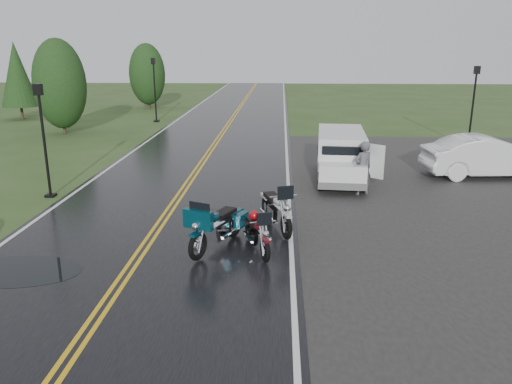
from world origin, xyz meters
The scene contains 15 objects.
ground centered at (0.00, 0.00, 0.00)m, with size 120.00×120.00×0.00m, color #2D471E.
road centered at (0.00, 10.00, 0.02)m, with size 8.00×100.00×0.04m, color black.
parking_pad centered at (11.00, 5.00, 0.01)m, with size 14.00×24.00×0.03m, color black.
motorcycle_red centered at (3.16, -0.75, 0.60)m, with size 0.74×2.03×1.20m, color #540911, non-canonical shape.
motorcycle_teal centered at (1.53, -0.72, 0.72)m, with size 0.89×2.44×1.44m, color #052F3C, non-canonical shape.
motorcycle_silver centered at (3.67, 0.75, 0.72)m, with size 0.88×2.42×1.43m, color #B1B6B9, non-canonical shape.
van_white centered at (4.96, 5.73, 0.96)m, with size 1.83×4.87×1.91m, color silver, non-canonical shape.
person_at_van centered at (6.36, 5.20, 0.95)m, with size 0.69×0.45×1.89m, color #515056.
sedan_white centered at (11.68, 7.99, 0.81)m, with size 1.72×4.93×1.62m, color silver.
lamp_post_near_left centered at (-4.49, 4.49, 1.95)m, with size 0.33×0.33×3.91m, color black, non-canonical shape.
lamp_post_far_left centered at (-5.11, 22.38, 2.17)m, with size 0.37×0.37×4.34m, color black, non-canonical shape.
lamp_post_far_right centered at (13.27, 14.37, 2.07)m, with size 0.36×0.36×4.14m, color black, non-canonical shape.
tree_left_mid centered at (-9.41, 17.23, 2.36)m, with size 3.02×3.02×4.72m, color #1E3D19, non-canonical shape.
tree_left_far centered at (-7.60, 30.04, 2.27)m, with size 2.95×2.95×4.54m, color #1E3D19, non-canonical shape.
pine_left_far centered at (-15.03, 23.19, 2.62)m, with size 2.52×2.52×5.25m, color #1E3D19, non-canonical shape.
Camera 1 is at (3.48, -11.77, 5.04)m, focal length 35.00 mm.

